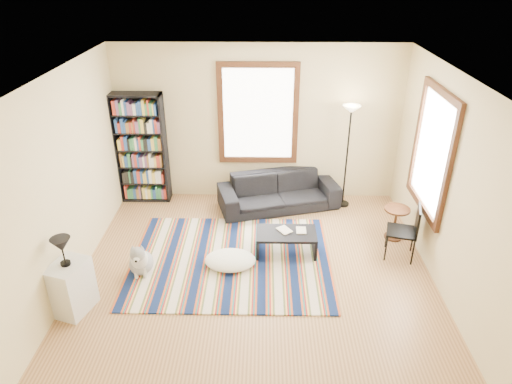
{
  "coord_description": "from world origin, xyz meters",
  "views": [
    {
      "loc": [
        0.1,
        -5.17,
        4.05
      ],
      "look_at": [
        0.0,
        0.5,
        1.1
      ],
      "focal_mm": 32.0,
      "sensor_mm": 36.0,
      "label": 1
    }
  ],
  "objects_px": {
    "sofa": "(279,192)",
    "floor_cushion": "(230,260)",
    "bookshelf": "(141,149)",
    "side_table": "(395,223)",
    "floor_lamp": "(347,158)",
    "dog": "(141,257)",
    "coffee_table": "(286,242)",
    "white_cabinet": "(71,287)",
    "folding_chair": "(402,231)"
  },
  "relations": [
    {
      "from": "sofa",
      "to": "floor_cushion",
      "type": "xyz_separation_m",
      "value": [
        -0.75,
        -1.78,
        -0.21
      ]
    },
    {
      "from": "bookshelf",
      "to": "side_table",
      "type": "distance_m",
      "value": 4.52
    },
    {
      "from": "floor_lamp",
      "to": "dog",
      "type": "height_order",
      "value": "floor_lamp"
    },
    {
      "from": "bookshelf",
      "to": "side_table",
      "type": "xyz_separation_m",
      "value": [
        4.28,
        -1.26,
        -0.73
      ]
    },
    {
      "from": "bookshelf",
      "to": "side_table",
      "type": "height_order",
      "value": "bookshelf"
    },
    {
      "from": "sofa",
      "to": "coffee_table",
      "type": "height_order",
      "value": "sofa"
    },
    {
      "from": "sofa",
      "to": "dog",
      "type": "height_order",
      "value": "sofa"
    },
    {
      "from": "side_table",
      "to": "bookshelf",
      "type": "bearing_deg",
      "value": 163.59
    },
    {
      "from": "coffee_table",
      "to": "floor_cushion",
      "type": "xyz_separation_m",
      "value": [
        -0.83,
        -0.35,
        -0.09
      ]
    },
    {
      "from": "sofa",
      "to": "white_cabinet",
      "type": "xyz_separation_m",
      "value": [
        -2.67,
        -2.74,
        0.04
      ]
    },
    {
      "from": "floor_cushion",
      "to": "bookshelf",
      "type": "bearing_deg",
      "value": 129.73
    },
    {
      "from": "floor_lamp",
      "to": "coffee_table",
      "type": "bearing_deg",
      "value": -125.5
    },
    {
      "from": "side_table",
      "to": "dog",
      "type": "height_order",
      "value": "side_table"
    },
    {
      "from": "white_cabinet",
      "to": "dog",
      "type": "distance_m",
      "value": 1.04
    },
    {
      "from": "floor_cushion",
      "to": "folding_chair",
      "type": "bearing_deg",
      "value": 6.66
    },
    {
      "from": "floor_lamp",
      "to": "folding_chair",
      "type": "relative_size",
      "value": 2.16
    },
    {
      "from": "floor_lamp",
      "to": "folding_chair",
      "type": "height_order",
      "value": "floor_lamp"
    },
    {
      "from": "bookshelf",
      "to": "coffee_table",
      "type": "bearing_deg",
      "value": -33.95
    },
    {
      "from": "folding_chair",
      "to": "bookshelf",
      "type": "bearing_deg",
      "value": 172.6
    },
    {
      "from": "floor_cushion",
      "to": "floor_lamp",
      "type": "distance_m",
      "value": 2.81
    },
    {
      "from": "dog",
      "to": "floor_lamp",
      "type": "bearing_deg",
      "value": 26.63
    },
    {
      "from": "coffee_table",
      "to": "side_table",
      "type": "bearing_deg",
      "value": 14.27
    },
    {
      "from": "floor_lamp",
      "to": "sofa",
      "type": "bearing_deg",
      "value": -175.13
    },
    {
      "from": "floor_cushion",
      "to": "floor_lamp",
      "type": "relative_size",
      "value": 0.4
    },
    {
      "from": "dog",
      "to": "folding_chair",
      "type": "bearing_deg",
      "value": 0.82
    },
    {
      "from": "floor_lamp",
      "to": "white_cabinet",
      "type": "distance_m",
      "value": 4.82
    },
    {
      "from": "sofa",
      "to": "dog",
      "type": "xyz_separation_m",
      "value": [
        -2.0,
        -1.96,
        -0.04
      ]
    },
    {
      "from": "sofa",
      "to": "floor_cushion",
      "type": "distance_m",
      "value": 1.94
    },
    {
      "from": "bookshelf",
      "to": "sofa",
      "type": "bearing_deg",
      "value": -6.29
    },
    {
      "from": "white_cabinet",
      "to": "dog",
      "type": "bearing_deg",
      "value": 66.72
    },
    {
      "from": "side_table",
      "to": "folding_chair",
      "type": "height_order",
      "value": "folding_chair"
    },
    {
      "from": "sofa",
      "to": "coffee_table",
      "type": "xyz_separation_m",
      "value": [
        0.08,
        -1.43,
        -0.13
      ]
    },
    {
      "from": "dog",
      "to": "white_cabinet",
      "type": "bearing_deg",
      "value": -136.84
    },
    {
      "from": "sofa",
      "to": "dog",
      "type": "distance_m",
      "value": 2.8
    },
    {
      "from": "bookshelf",
      "to": "floor_lamp",
      "type": "height_order",
      "value": "bookshelf"
    },
    {
      "from": "coffee_table",
      "to": "white_cabinet",
      "type": "relative_size",
      "value": 1.29
    },
    {
      "from": "dog",
      "to": "bookshelf",
      "type": "bearing_deg",
      "value": 95.09
    },
    {
      "from": "floor_cushion",
      "to": "dog",
      "type": "relative_size",
      "value": 1.41
    },
    {
      "from": "floor_cushion",
      "to": "white_cabinet",
      "type": "height_order",
      "value": "white_cabinet"
    },
    {
      "from": "folding_chair",
      "to": "floor_cushion",
      "type": "bearing_deg",
      "value": -158.2
    },
    {
      "from": "floor_cushion",
      "to": "white_cabinet",
      "type": "xyz_separation_m",
      "value": [
        -1.93,
        -0.96,
        0.26
      ]
    },
    {
      "from": "white_cabinet",
      "to": "side_table",
      "type": "bearing_deg",
      "value": 38.54
    },
    {
      "from": "folding_chair",
      "to": "dog",
      "type": "relative_size",
      "value": 1.62
    },
    {
      "from": "bookshelf",
      "to": "floor_lamp",
      "type": "bearing_deg",
      "value": -2.69
    },
    {
      "from": "floor_cushion",
      "to": "floor_lamp",
      "type": "xyz_separation_m",
      "value": [
        1.92,
        1.88,
        0.84
      ]
    },
    {
      "from": "floor_lamp",
      "to": "white_cabinet",
      "type": "xyz_separation_m",
      "value": [
        -3.85,
        -2.84,
        -0.58
      ]
    },
    {
      "from": "side_table",
      "to": "dog",
      "type": "bearing_deg",
      "value": -165.82
    },
    {
      "from": "bookshelf",
      "to": "dog",
      "type": "height_order",
      "value": "bookshelf"
    },
    {
      "from": "sofa",
      "to": "side_table",
      "type": "xyz_separation_m",
      "value": [
        1.83,
        -0.99,
        -0.04
      ]
    },
    {
      "from": "floor_lamp",
      "to": "dog",
      "type": "relative_size",
      "value": 3.51
    }
  ]
}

